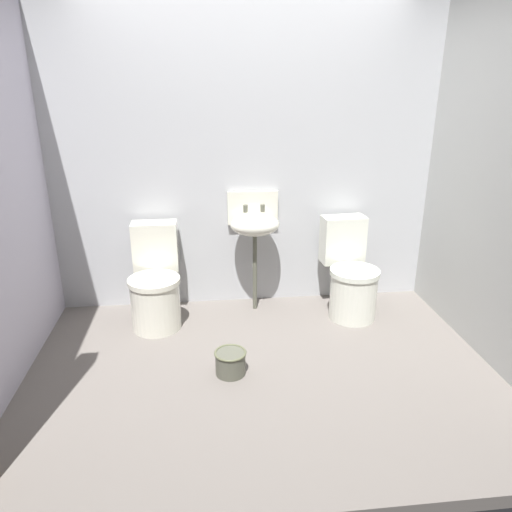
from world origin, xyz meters
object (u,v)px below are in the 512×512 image
Objects in this scene: toilet_left at (156,286)px; toilet_right at (350,277)px; sink at (254,223)px; bucket at (230,362)px.

toilet_left is 1.00× the size of toilet_right.
bucket is at bearing -105.27° from sink.
sink is (0.81, 0.19, 0.43)m from toilet_left.
bucket is (0.54, -0.79, -0.23)m from toilet_left.
toilet_left is 0.94m from sink.
toilet_right is at bearing 37.30° from bucket.
toilet_left is 3.60× the size of bucket.
bucket is (-0.27, -0.98, -0.67)m from sink.
toilet_right is (1.58, 0.00, 0.00)m from toilet_left.
sink reaches higher than toilet_right.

